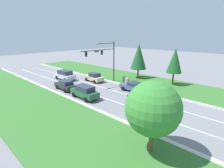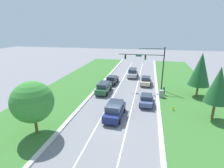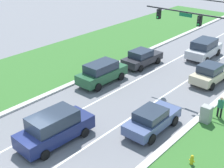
{
  "view_description": "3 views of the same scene",
  "coord_description": "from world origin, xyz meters",
  "px_view_note": "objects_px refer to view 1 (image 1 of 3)",
  "views": [
    {
      "loc": [
        -19.13,
        -10.02,
        9.4
      ],
      "look_at": [
        0.08,
        8.24,
        1.8
      ],
      "focal_mm": 28.0,
      "sensor_mm": 36.0,
      "label": 1
    },
    {
      "loc": [
        3.86,
        -18.48,
        11.22
      ],
      "look_at": [
        -1.81,
        7.98,
        2.52
      ],
      "focal_mm": 28.0,
      "sensor_mm": 36.0,
      "label": 2
    },
    {
      "loc": [
        13.42,
        -8.54,
        11.96
      ],
      "look_at": [
        -0.19,
        7.37,
        2.03
      ],
      "focal_mm": 50.0,
      "sensor_mm": 36.0,
      "label": 3
    }
  ],
  "objects_px": {
    "silver_suv": "(65,75)",
    "conifer_far_right_tree": "(175,61)",
    "traffic_signal_mast": "(105,56)",
    "navy_suv": "(146,99)",
    "forest_suv": "(85,92)",
    "champagne_sedan": "(94,77)",
    "pedestrian": "(124,79)",
    "slate_blue_sedan": "(133,87)",
    "oak_near_left_tree": "(153,109)",
    "conifer_near_right_tree": "(139,56)",
    "utility_cabinet": "(127,82)",
    "charcoal_sedan": "(66,85)",
    "fire_hydrant": "(153,87)"
  },
  "relations": [
    {
      "from": "traffic_signal_mast",
      "to": "slate_blue_sedan",
      "type": "distance_m",
      "value": 8.3
    },
    {
      "from": "conifer_far_right_tree",
      "to": "silver_suv",
      "type": "bearing_deg",
      "value": 123.12
    },
    {
      "from": "traffic_signal_mast",
      "to": "forest_suv",
      "type": "height_order",
      "value": "traffic_signal_mast"
    },
    {
      "from": "forest_suv",
      "to": "conifer_near_right_tree",
      "type": "xyz_separation_m",
      "value": [
        16.01,
        1.56,
        3.76
      ]
    },
    {
      "from": "traffic_signal_mast",
      "to": "fire_hydrant",
      "type": "distance_m",
      "value": 10.47
    },
    {
      "from": "forest_suv",
      "to": "pedestrian",
      "type": "distance_m",
      "value": 10.57
    },
    {
      "from": "forest_suv",
      "to": "champagne_sedan",
      "type": "relative_size",
      "value": 1.1
    },
    {
      "from": "forest_suv",
      "to": "pedestrian",
      "type": "bearing_deg",
      "value": 6.96
    },
    {
      "from": "champagne_sedan",
      "to": "utility_cabinet",
      "type": "bearing_deg",
      "value": -64.53
    },
    {
      "from": "silver_suv",
      "to": "conifer_far_right_tree",
      "type": "distance_m",
      "value": 22.32
    },
    {
      "from": "conifer_far_right_tree",
      "to": "slate_blue_sedan",
      "type": "bearing_deg",
      "value": 159.92
    },
    {
      "from": "traffic_signal_mast",
      "to": "silver_suv",
      "type": "bearing_deg",
      "value": 114.79
    },
    {
      "from": "traffic_signal_mast",
      "to": "conifer_near_right_tree",
      "type": "bearing_deg",
      "value": -13.63
    },
    {
      "from": "traffic_signal_mast",
      "to": "forest_suv",
      "type": "relative_size",
      "value": 1.67
    },
    {
      "from": "slate_blue_sedan",
      "to": "conifer_near_right_tree",
      "type": "height_order",
      "value": "conifer_near_right_tree"
    },
    {
      "from": "forest_suv",
      "to": "champagne_sedan",
      "type": "bearing_deg",
      "value": 41.96
    },
    {
      "from": "silver_suv",
      "to": "oak_near_left_tree",
      "type": "bearing_deg",
      "value": -108.92
    },
    {
      "from": "silver_suv",
      "to": "forest_suv",
      "type": "xyz_separation_m",
      "value": [
        -4.03,
        -11.96,
        -0.03
      ]
    },
    {
      "from": "champagne_sedan",
      "to": "conifer_far_right_tree",
      "type": "distance_m",
      "value": 15.97
    },
    {
      "from": "champagne_sedan",
      "to": "conifer_near_right_tree",
      "type": "height_order",
      "value": "conifer_near_right_tree"
    },
    {
      "from": "charcoal_sedan",
      "to": "forest_suv",
      "type": "distance_m",
      "value": 5.74
    },
    {
      "from": "silver_suv",
      "to": "fire_hydrant",
      "type": "xyz_separation_m",
      "value": [
        7.44,
        -16.91,
        -0.7
      ]
    },
    {
      "from": "silver_suv",
      "to": "champagne_sedan",
      "type": "bearing_deg",
      "value": -61.17
    },
    {
      "from": "forest_suv",
      "to": "pedestrian",
      "type": "xyz_separation_m",
      "value": [
        10.51,
        1.07,
        -0.08
      ]
    },
    {
      "from": "champagne_sedan",
      "to": "utility_cabinet",
      "type": "distance_m",
      "value": 7.08
    },
    {
      "from": "conifer_near_right_tree",
      "to": "fire_hydrant",
      "type": "bearing_deg",
      "value": -124.88
    },
    {
      "from": "navy_suv",
      "to": "pedestrian",
      "type": "xyz_separation_m",
      "value": [
        6.78,
        9.61,
        -0.11
      ]
    },
    {
      "from": "charcoal_sedan",
      "to": "conifer_near_right_tree",
      "type": "height_order",
      "value": "conifer_near_right_tree"
    },
    {
      "from": "fire_hydrant",
      "to": "oak_near_left_tree",
      "type": "distance_m",
      "value": 18.26
    },
    {
      "from": "utility_cabinet",
      "to": "oak_near_left_tree",
      "type": "xyz_separation_m",
      "value": [
        -14.07,
        -13.77,
        3.15
      ]
    },
    {
      "from": "utility_cabinet",
      "to": "pedestrian",
      "type": "xyz_separation_m",
      "value": [
        0.46,
        1.26,
        0.28
      ]
    },
    {
      "from": "slate_blue_sedan",
      "to": "champagne_sedan",
      "type": "distance_m",
      "value": 9.77
    },
    {
      "from": "slate_blue_sedan",
      "to": "oak_near_left_tree",
      "type": "relative_size",
      "value": 0.76
    },
    {
      "from": "silver_suv",
      "to": "conifer_far_right_tree",
      "type": "xyz_separation_m",
      "value": [
        12.04,
        -18.45,
        3.61
      ]
    },
    {
      "from": "silver_suv",
      "to": "conifer_far_right_tree",
      "type": "relative_size",
      "value": 0.74
    },
    {
      "from": "charcoal_sedan",
      "to": "champagne_sedan",
      "type": "relative_size",
      "value": 1.05
    },
    {
      "from": "champagne_sedan",
      "to": "pedestrian",
      "type": "height_order",
      "value": "champagne_sedan"
    },
    {
      "from": "forest_suv",
      "to": "conifer_near_right_tree",
      "type": "relative_size",
      "value": 0.66
    },
    {
      "from": "traffic_signal_mast",
      "to": "forest_suv",
      "type": "bearing_deg",
      "value": -156.08
    },
    {
      "from": "pedestrian",
      "to": "slate_blue_sedan",
      "type": "bearing_deg",
      "value": 67.55
    },
    {
      "from": "navy_suv",
      "to": "conifer_near_right_tree",
      "type": "bearing_deg",
      "value": 42.17
    },
    {
      "from": "traffic_signal_mast",
      "to": "navy_suv",
      "type": "xyz_separation_m",
      "value": [
        -4.2,
        -12.06,
        -4.33
      ]
    },
    {
      "from": "conifer_near_right_tree",
      "to": "oak_near_left_tree",
      "type": "height_order",
      "value": "conifer_near_right_tree"
    },
    {
      "from": "navy_suv",
      "to": "fire_hydrant",
      "type": "bearing_deg",
      "value": 27.59
    },
    {
      "from": "slate_blue_sedan",
      "to": "forest_suv",
      "type": "height_order",
      "value": "forest_suv"
    },
    {
      "from": "utility_cabinet",
      "to": "pedestrian",
      "type": "height_order",
      "value": "pedestrian"
    },
    {
      "from": "charcoal_sedan",
      "to": "conifer_near_right_tree",
      "type": "relative_size",
      "value": 0.63
    },
    {
      "from": "silver_suv",
      "to": "utility_cabinet",
      "type": "relative_size",
      "value": 3.91
    },
    {
      "from": "pedestrian",
      "to": "oak_near_left_tree",
      "type": "distance_m",
      "value": 21.11
    },
    {
      "from": "oak_near_left_tree",
      "to": "fire_hydrant",
      "type": "bearing_deg",
      "value": 30.18
    }
  ]
}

